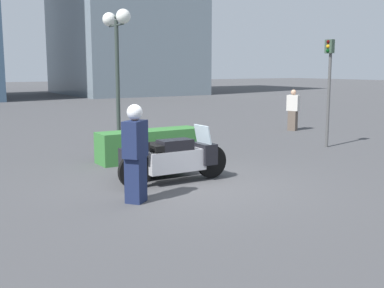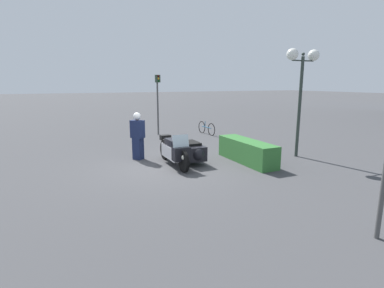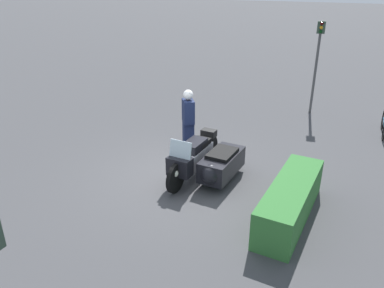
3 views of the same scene
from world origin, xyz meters
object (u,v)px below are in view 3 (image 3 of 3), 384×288
(hedge_bush_curbside, at_px, (290,201))
(police_motorcycle, at_px, (208,161))
(bicycle_parked, at_px, (384,124))
(traffic_light_far, at_px, (318,54))
(officer_rider, at_px, (188,119))

(hedge_bush_curbside, bearing_deg, police_motorcycle, -107.08)
(hedge_bush_curbside, xyz_separation_m, bicycle_parked, (-5.92, 1.44, -0.06))
(traffic_light_far, bearing_deg, hedge_bush_curbside, -4.10)
(officer_rider, relative_size, traffic_light_far, 0.54)
(police_motorcycle, relative_size, bicycle_parked, 1.50)
(police_motorcycle, xyz_separation_m, traffic_light_far, (-6.24, 1.16, 1.66))
(officer_rider, distance_m, bicycle_parked, 6.29)
(traffic_light_far, bearing_deg, officer_rider, -38.98)
(officer_rider, distance_m, traffic_light_far, 5.59)
(police_motorcycle, relative_size, traffic_light_far, 0.79)
(hedge_bush_curbside, bearing_deg, bicycle_parked, 166.34)
(traffic_light_far, distance_m, bicycle_parked, 3.22)
(traffic_light_far, relative_size, bicycle_parked, 1.90)
(hedge_bush_curbside, distance_m, traffic_light_far, 7.21)
(officer_rider, xyz_separation_m, traffic_light_far, (-4.89, 2.43, 1.21))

